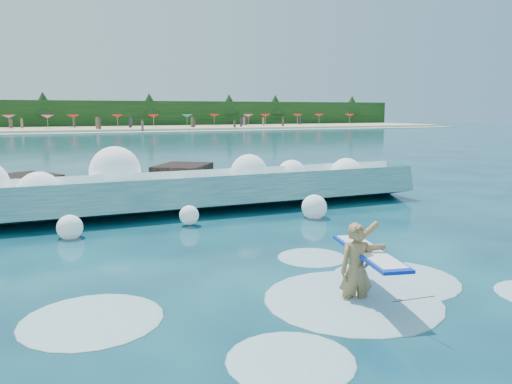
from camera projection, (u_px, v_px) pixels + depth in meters
ground at (228, 267)px, 10.53m from camera, size 200.00×200.00×0.00m
beach at (64, 129)px, 81.23m from camera, size 140.00×20.00×0.40m
wet_band at (67, 133)px, 71.28m from camera, size 140.00×5.00×0.08m
treeline at (61, 114)px, 89.92m from camera, size 140.00×4.00×5.00m
breaking_wave at (154, 195)px, 16.17m from camera, size 18.51×2.86×1.60m
rock_cluster at (98, 193)px, 16.98m from camera, size 8.63×3.34×1.50m
surfer_with_board at (360, 267)px, 8.54m from camera, size 1.13×2.87×1.67m
wave_spray at (135, 182)px, 15.78m from camera, size 15.35×4.82×2.17m
surf_foam at (329, 298)px, 8.77m from camera, size 9.44×5.63×0.16m
beach_umbrellas at (65, 116)px, 82.53m from camera, size 111.06×6.69×0.50m
beachgoers at (48, 124)px, 77.01m from camera, size 103.59×13.97×1.92m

